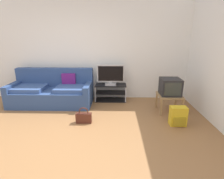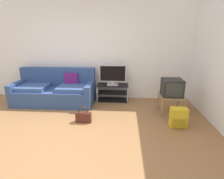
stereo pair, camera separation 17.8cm
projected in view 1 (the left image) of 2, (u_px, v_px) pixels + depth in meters
ground_plane at (56, 144)px, 3.03m from camera, size 9.00×9.80×0.02m
wall_back at (80, 51)px, 4.98m from camera, size 9.00×0.10×2.70m
wall_right at (224, 58)px, 3.37m from camera, size 0.10×3.60×2.70m
couch at (53, 92)px, 4.74m from camera, size 2.09×0.92×0.90m
tv_stand at (111, 93)px, 5.00m from camera, size 0.85×0.41×0.45m
flat_tv at (111, 75)px, 4.83m from camera, size 0.73×0.22×0.55m
side_table at (169, 97)px, 4.21m from camera, size 0.54×0.54×0.42m
crt_tv at (170, 87)px, 4.16m from camera, size 0.45×0.44×0.39m
backpack at (178, 116)px, 3.60m from camera, size 0.32×0.26×0.39m
handbag at (84, 117)px, 3.72m from camera, size 0.33×0.11×0.34m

